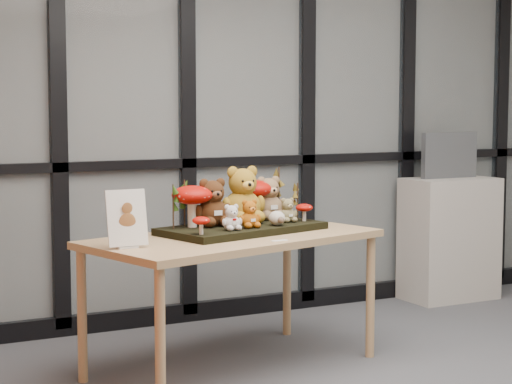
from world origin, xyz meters
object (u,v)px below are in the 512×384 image
cabinet (449,239)px  mushroom_front_right (304,211)px  bear_small_yellow (249,212)px  monitor (449,155)px  bear_tan_back (268,195)px  sign_holder (127,221)px  bear_pooh_yellow (242,192)px  mushroom_front_left (201,225)px  diorama_tray (242,229)px  plush_cream_hedgehog (277,217)px  bear_beige_small (288,209)px  display_table (233,247)px  bear_brown_medium (212,200)px  bear_white_bow (231,216)px  mushroom_back_right (253,197)px  mushroom_back_left (192,204)px

cabinet → mushroom_front_right: bearing=-154.7°
bear_small_yellow → monitor: monitor is taller
bear_tan_back → monitor: size_ratio=0.58×
sign_holder → bear_tan_back: bearing=21.7°
bear_pooh_yellow → mushroom_front_left: bearing=-155.4°
diorama_tray → mushroom_front_right: size_ratio=8.31×
diorama_tray → mushroom_front_left: (-0.35, -0.23, 0.07)m
diorama_tray → monitor: 2.27m
plush_cream_hedgehog → bear_tan_back: bearing=56.6°
bear_beige_small → mushroom_front_right: size_ratio=1.40×
diorama_tray → mushroom_front_left: size_ratio=8.82×
display_table → mushroom_front_left: bearing=-164.9°
bear_brown_medium → bear_white_bow: (0.02, -0.20, -0.07)m
cabinet → plush_cream_hedgehog: bearing=-154.9°
bear_tan_back → monitor: (1.84, 0.65, 0.15)m
bear_beige_small → mushroom_front_left: bearing=-175.0°
bear_brown_medium → mushroom_front_left: bearing=-139.2°
bear_pooh_yellow → mushroom_front_right: (0.34, -0.10, -0.12)m
diorama_tray → bear_tan_back: bear_tan_back is taller
bear_tan_back → mushroom_front_left: bear_tan_back is taller
bear_small_yellow → bear_tan_back: bearing=32.2°
mushroom_front_left → mushroom_back_right: bearing=39.2°
mushroom_back_left → sign_holder: (-0.47, -0.28, -0.03)m
bear_white_bow → mushroom_back_left: (-0.14, 0.21, 0.05)m
bear_white_bow → mushroom_front_left: 0.22m
bear_pooh_yellow → mushroom_back_right: size_ratio=1.37×
plush_cream_hedgehog → cabinet: cabinet is taller
diorama_tray → bear_tan_back: size_ratio=3.31×
bear_tan_back → bear_beige_small: (0.03, -0.17, -0.06)m
bear_beige_small → mushroom_back_right: (-0.13, 0.19, 0.05)m
display_table → monitor: 2.41m
display_table → cabinet: size_ratio=1.92×
display_table → mushroom_back_right: (0.26, 0.27, 0.23)m
bear_small_yellow → sign_holder: (-0.73, -0.12, 0.01)m
display_table → mushroom_front_right: size_ratio=15.80×
bear_pooh_yellow → bear_small_yellow: bear_pooh_yellow is taller
bear_beige_small → mushroom_back_left: (-0.56, 0.05, 0.05)m
diorama_tray → bear_beige_small: size_ratio=5.95×
display_table → cabinet: bearing=7.4°
bear_small_yellow → mushroom_front_right: (0.40, 0.11, -0.03)m
plush_cream_hedgehog → monitor: monitor is taller
mushroom_front_right → bear_tan_back: bearing=128.1°
sign_holder → cabinet: (2.84, 1.04, -0.42)m
mushroom_front_right → bear_beige_small: bearing=177.3°
display_table → mushroom_front_left: mushroom_front_left is taller
bear_pooh_yellow → mushroom_front_left: bear_pooh_yellow is taller
mushroom_front_right → monitor: monitor is taller
diorama_tray → monitor: size_ratio=1.91×
cabinet → monitor: bearing=90.0°
mushroom_back_left → mushroom_front_right: size_ratio=2.30×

